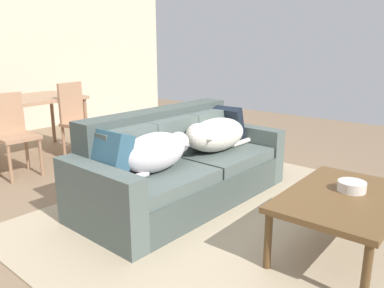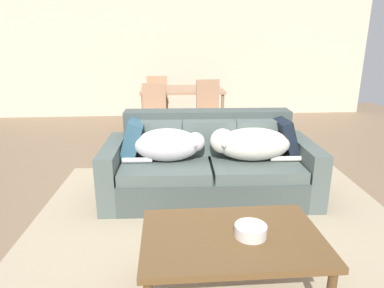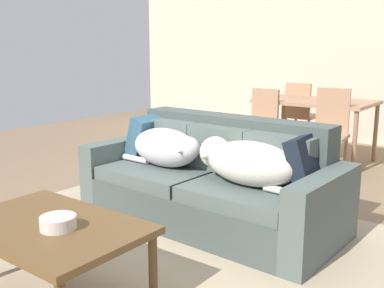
{
  "view_description": "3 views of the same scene",
  "coord_description": "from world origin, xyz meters",
  "px_view_note": "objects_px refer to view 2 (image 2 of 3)",
  "views": [
    {
      "loc": [
        -2.37,
        -2.18,
        1.44
      ],
      "look_at": [
        0.18,
        -0.13,
        0.58
      ],
      "focal_mm": 36.0,
      "sensor_mm": 36.0,
      "label": 1
    },
    {
      "loc": [
        -0.21,
        -3.22,
        1.56
      ],
      "look_at": [
        0.02,
        -0.27,
        0.64
      ],
      "focal_mm": 32.02,
      "sensor_mm": 36.0,
      "label": 2
    },
    {
      "loc": [
        2.19,
        -2.85,
        1.37
      ],
      "look_at": [
        0.07,
        -0.05,
        0.64
      ],
      "focal_mm": 42.41,
      "sensor_mm": 36.0,
      "label": 3
    }
  ],
  "objects_px": {
    "couch": "(209,165)",
    "dog_on_left_cushion": "(170,145)",
    "throw_pillow_by_left_arm": "(132,139)",
    "bowl_on_coffee_table": "(251,231)",
    "dining_chair_near_left": "(154,111)",
    "throw_pillow_by_right_arm": "(284,137)",
    "dining_chair_far_left": "(157,98)",
    "dog_on_right_cushion": "(249,144)",
    "coffee_table": "(232,242)",
    "dining_table": "(182,93)",
    "dining_chair_near_right": "(209,109)"
  },
  "relations": [
    {
      "from": "bowl_on_coffee_table",
      "to": "dining_chair_near_right",
      "type": "height_order",
      "value": "dining_chair_near_right"
    },
    {
      "from": "bowl_on_coffee_table",
      "to": "dining_chair_near_right",
      "type": "relative_size",
      "value": 0.2
    },
    {
      "from": "coffee_table",
      "to": "dining_chair_far_left",
      "type": "height_order",
      "value": "dining_chair_far_left"
    },
    {
      "from": "couch",
      "to": "throw_pillow_by_left_arm",
      "type": "distance_m",
      "value": 0.82
    },
    {
      "from": "couch",
      "to": "dog_on_right_cushion",
      "type": "relative_size",
      "value": 2.33
    },
    {
      "from": "couch",
      "to": "dog_on_left_cushion",
      "type": "distance_m",
      "value": 0.48
    },
    {
      "from": "couch",
      "to": "coffee_table",
      "type": "relative_size",
      "value": 1.98
    },
    {
      "from": "couch",
      "to": "dog_on_right_cushion",
      "type": "xyz_separation_m",
      "value": [
        0.37,
        -0.12,
        0.26
      ]
    },
    {
      "from": "dining_chair_far_left",
      "to": "couch",
      "type": "bearing_deg",
      "value": 100.9
    },
    {
      "from": "dining_chair_far_left",
      "to": "dining_table",
      "type": "bearing_deg",
      "value": 128.99
    },
    {
      "from": "dining_table",
      "to": "dining_chair_far_left",
      "type": "bearing_deg",
      "value": 129.11
    },
    {
      "from": "bowl_on_coffee_table",
      "to": "dining_chair_near_left",
      "type": "height_order",
      "value": "dining_chair_near_left"
    },
    {
      "from": "dining_chair_near_left",
      "to": "dining_chair_near_right",
      "type": "distance_m",
      "value": 0.85
    },
    {
      "from": "couch",
      "to": "bowl_on_coffee_table",
      "type": "xyz_separation_m",
      "value": [
        0.05,
        -1.52,
        0.16
      ]
    },
    {
      "from": "dog_on_right_cushion",
      "to": "throw_pillow_by_left_arm",
      "type": "xyz_separation_m",
      "value": [
        -1.15,
        0.2,
        0.01
      ]
    },
    {
      "from": "dining_table",
      "to": "dining_chair_far_left",
      "type": "distance_m",
      "value": 0.69
    },
    {
      "from": "throw_pillow_by_left_arm",
      "to": "dining_chair_near_left",
      "type": "height_order",
      "value": "dining_chair_near_left"
    },
    {
      "from": "dining_chair_near_right",
      "to": "throw_pillow_by_right_arm",
      "type": "bearing_deg",
      "value": -80.6
    },
    {
      "from": "dog_on_left_cushion",
      "to": "coffee_table",
      "type": "xyz_separation_m",
      "value": [
        0.35,
        -1.41,
        -0.18
      ]
    },
    {
      "from": "dog_on_right_cushion",
      "to": "coffee_table",
      "type": "xyz_separation_m",
      "value": [
        -0.43,
        -1.38,
        -0.18
      ]
    },
    {
      "from": "bowl_on_coffee_table",
      "to": "dining_chair_near_left",
      "type": "distance_m",
      "value": 3.47
    },
    {
      "from": "throw_pillow_by_left_arm",
      "to": "dining_chair_near_left",
      "type": "bearing_deg",
      "value": 84.92
    },
    {
      "from": "throw_pillow_by_left_arm",
      "to": "bowl_on_coffee_table",
      "type": "relative_size",
      "value": 2.04
    },
    {
      "from": "dining_table",
      "to": "dining_chair_near_left",
      "type": "distance_m",
      "value": 0.76
    },
    {
      "from": "coffee_table",
      "to": "couch",
      "type": "bearing_deg",
      "value": 88.05
    },
    {
      "from": "throw_pillow_by_right_arm",
      "to": "dining_chair_far_left",
      "type": "height_order",
      "value": "dining_chair_far_left"
    },
    {
      "from": "dog_on_left_cushion",
      "to": "dining_chair_near_left",
      "type": "distance_m",
      "value": 1.99
    },
    {
      "from": "dog_on_left_cushion",
      "to": "bowl_on_coffee_table",
      "type": "distance_m",
      "value": 1.5
    },
    {
      "from": "dog_on_left_cushion",
      "to": "coffee_table",
      "type": "bearing_deg",
      "value": -73.96
    },
    {
      "from": "throw_pillow_by_left_arm",
      "to": "couch",
      "type": "bearing_deg",
      "value": -5.64
    },
    {
      "from": "dog_on_left_cushion",
      "to": "dining_table",
      "type": "xyz_separation_m",
      "value": [
        0.24,
        2.55,
        0.12
      ]
    },
    {
      "from": "couch",
      "to": "bowl_on_coffee_table",
      "type": "height_order",
      "value": "couch"
    },
    {
      "from": "dining_chair_far_left",
      "to": "dog_on_right_cushion",
      "type": "bearing_deg",
      "value": 106.97
    },
    {
      "from": "dog_on_left_cushion",
      "to": "throw_pillow_by_right_arm",
      "type": "height_order",
      "value": "throw_pillow_by_right_arm"
    },
    {
      "from": "throw_pillow_by_left_arm",
      "to": "dining_chair_far_left",
      "type": "relative_size",
      "value": 0.42
    },
    {
      "from": "coffee_table",
      "to": "bowl_on_coffee_table",
      "type": "distance_m",
      "value": 0.13
    },
    {
      "from": "couch",
      "to": "dining_chair_near_right",
      "type": "distance_m",
      "value": 1.92
    },
    {
      "from": "throw_pillow_by_right_arm",
      "to": "dining_chair_far_left",
      "type": "bearing_deg",
      "value": 114.61
    },
    {
      "from": "dog_on_left_cushion",
      "to": "dining_chair_near_left",
      "type": "height_order",
      "value": "dining_chair_near_left"
    },
    {
      "from": "throw_pillow_by_left_arm",
      "to": "dining_table",
      "type": "relative_size",
      "value": 0.29
    },
    {
      "from": "dog_on_right_cushion",
      "to": "throw_pillow_by_left_arm",
      "type": "distance_m",
      "value": 1.16
    },
    {
      "from": "throw_pillow_by_left_arm",
      "to": "dining_chair_near_right",
      "type": "distance_m",
      "value": 2.08
    },
    {
      "from": "dog_on_left_cushion",
      "to": "dining_chair_far_left",
      "type": "height_order",
      "value": "dining_chair_far_left"
    },
    {
      "from": "dog_on_left_cushion",
      "to": "dining_chair_near_left",
      "type": "xyz_separation_m",
      "value": [
        -0.21,
        1.97,
        -0.07
      ]
    },
    {
      "from": "throw_pillow_by_left_arm",
      "to": "dog_on_right_cushion",
      "type": "bearing_deg",
      "value": -9.95
    },
    {
      "from": "dog_on_left_cushion",
      "to": "dining_table",
      "type": "distance_m",
      "value": 2.57
    },
    {
      "from": "throw_pillow_by_left_arm",
      "to": "dining_chair_far_left",
      "type": "xyz_separation_m",
      "value": [
        0.19,
        2.9,
        -0.07
      ]
    },
    {
      "from": "throw_pillow_by_right_arm",
      "to": "bowl_on_coffee_table",
      "type": "xyz_separation_m",
      "value": [
        -0.72,
        -1.54,
        -0.11
      ]
    },
    {
      "from": "couch",
      "to": "dining_chair_far_left",
      "type": "height_order",
      "value": "dining_chair_far_left"
    },
    {
      "from": "dog_on_right_cushion",
      "to": "dining_table",
      "type": "relative_size",
      "value": 0.67
    }
  ]
}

